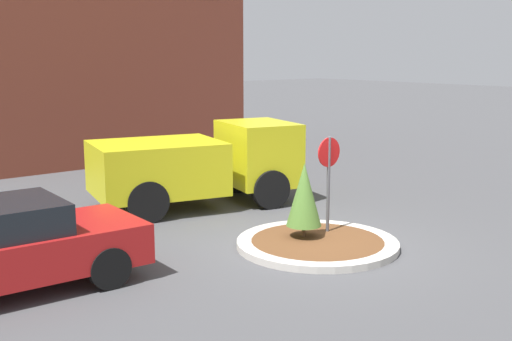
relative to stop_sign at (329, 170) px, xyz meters
name	(u,v)px	position (x,y,z in m)	size (l,w,h in m)	color
ground_plane	(317,247)	(-0.64, -0.35, -1.46)	(120.00, 120.00, 0.00)	#474749
traffic_island	(317,244)	(-0.64, -0.35, -1.39)	(3.24, 3.24, 0.14)	#BCB7AD
stop_sign	(329,170)	(0.00, 0.00, 0.00)	(0.61, 0.07, 2.14)	#4C4C51
island_shrub	(304,194)	(-0.68, 0.01, -0.43)	(0.71, 0.71, 1.53)	brown
utility_truck	(199,163)	(-0.48, 4.06, -0.36)	(5.45, 3.34, 2.05)	gold
storefront_building	(76,49)	(0.72, 13.75, 2.49)	(11.08, 6.07, 7.89)	brown
parked_sedan_red	(8,246)	(-6.21, 1.12, -0.69)	(4.30, 2.11, 1.49)	#B21919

